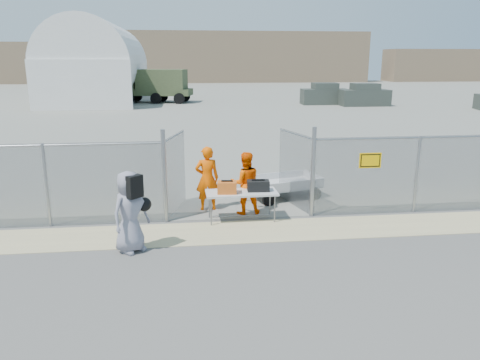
{
  "coord_description": "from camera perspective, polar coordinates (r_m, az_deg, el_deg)",
  "views": [
    {
      "loc": [
        -1.42,
        -10.06,
        4.26
      ],
      "look_at": [
        0.0,
        2.0,
        1.1
      ],
      "focal_mm": 35.0,
      "sensor_mm": 36.0,
      "label": 1
    }
  ],
  "objects": [
    {
      "name": "ground",
      "position": [
        11.01,
        1.23,
        -8.17
      ],
      "size": [
        160.0,
        160.0,
        0.0
      ],
      "primitive_type": "plane",
      "color": "#4B4B4B"
    },
    {
      "name": "distant_hills",
      "position": [
        88.29,
        -2.65,
        14.73
      ],
      "size": [
        140.0,
        6.0,
        9.0
      ],
      "primitive_type": null,
      "color": "#7F684F",
      "rests_on": "ground"
    },
    {
      "name": "parked_vehicle_near",
      "position": [
        46.04,
        10.27,
        10.29
      ],
      "size": [
        4.43,
        2.11,
        1.98
      ],
      "primitive_type": null,
      "rotation": [
        0.0,
        0.0,
        -0.03
      ],
      "color": "#373E37",
      "rests_on": "ground"
    },
    {
      "name": "security_worker_right",
      "position": [
        13.05,
        0.63,
        -0.39
      ],
      "size": [
        0.89,
        0.71,
        1.77
      ],
      "primitive_type": "imported",
      "rotation": [
        0.0,
        0.0,
        3.19
      ],
      "color": "#FF5A00",
      "rests_on": "ground"
    },
    {
      "name": "black_duffel",
      "position": [
        12.56,
        2.24,
        -0.7
      ],
      "size": [
        0.6,
        0.37,
        0.28
      ],
      "primitive_type": "cube",
      "rotation": [
        0.0,
        0.0,
        -0.05
      ],
      "color": "black",
      "rests_on": "folding_table"
    },
    {
      "name": "dirt_strip",
      "position": [
        11.93,
        0.57,
        -6.29
      ],
      "size": [
        44.0,
        1.6,
        0.01
      ],
      "primitive_type": "cube",
      "color": "#C4B684",
      "rests_on": "ground"
    },
    {
      "name": "orange_bag",
      "position": [
        12.33,
        -1.59,
        -0.91
      ],
      "size": [
        0.53,
        0.38,
        0.31
      ],
      "primitive_type": "cube",
      "rotation": [
        0.0,
        0.0,
        -0.1
      ],
      "color": "orange",
      "rests_on": "folding_table"
    },
    {
      "name": "utility_trailer",
      "position": [
        14.78,
        5.23,
        -0.79
      ],
      "size": [
        3.22,
        2.24,
        0.71
      ],
      "primitive_type": null,
      "rotation": [
        0.0,
        0.0,
        0.28
      ],
      "color": "silver",
      "rests_on": "ground"
    },
    {
      "name": "visitor",
      "position": [
        10.76,
        -13.27,
        -3.8
      ],
      "size": [
        1.07,
        1.07,
        1.88
      ],
      "primitive_type": "imported",
      "rotation": [
        0.0,
        0.0,
        0.77
      ],
      "color": "gray",
      "rests_on": "ground"
    },
    {
      "name": "folding_table",
      "position": [
        12.62,
        0.18,
        -3.19
      ],
      "size": [
        1.92,
        0.84,
        0.81
      ],
      "primitive_type": null,
      "rotation": [
        0.0,
        0.0,
        0.02
      ],
      "color": "silver",
      "rests_on": "ground"
    },
    {
      "name": "tarmac_inside",
      "position": [
        52.25,
        -5.23,
        9.86
      ],
      "size": [
        160.0,
        80.0,
        0.01
      ],
      "primitive_type": "cube",
      "color": "gray",
      "rests_on": "ground"
    },
    {
      "name": "chain_link_fence",
      "position": [
        12.54,
        0.0,
        0.0
      ],
      "size": [
        40.0,
        0.2,
        2.2
      ],
      "primitive_type": null,
      "color": "gray",
      "rests_on": "ground"
    },
    {
      "name": "military_truck",
      "position": [
        47.87,
        -10.09,
        11.2
      ],
      "size": [
        7.15,
        3.89,
        3.23
      ],
      "primitive_type": null,
      "rotation": [
        0.0,
        0.0,
        -0.21
      ],
      "color": "#44502F",
      "rests_on": "ground"
    },
    {
      "name": "parked_vehicle_mid",
      "position": [
        45.34,
        14.94,
        9.99
      ],
      "size": [
        4.46,
        2.05,
        2.01
      ],
      "primitive_type": null,
      "rotation": [
        0.0,
        0.0,
        -0.01
      ],
      "color": "#373E37",
      "rests_on": "ground"
    },
    {
      "name": "quonset_hangar",
      "position": [
        50.79,
        -16.96,
        13.69
      ],
      "size": [
        9.0,
        18.0,
        8.0
      ],
      "primitive_type": null,
      "color": "white",
      "rests_on": "ground"
    },
    {
      "name": "security_worker_left",
      "position": [
        13.4,
        -4.03,
        0.18
      ],
      "size": [
        0.7,
        0.47,
        1.87
      ],
      "primitive_type": "imported",
      "rotation": [
        0.0,
        0.0,
        3.18
      ],
      "color": "#FF5A00",
      "rests_on": "ground"
    }
  ]
}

